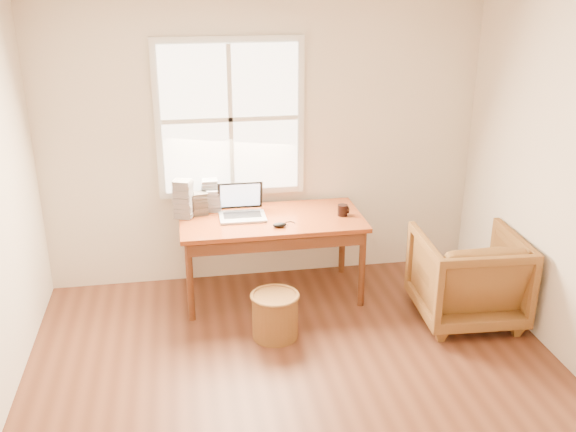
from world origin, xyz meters
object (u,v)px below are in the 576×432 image
cd_stack_a (210,195)px  desk (272,220)px  laptop (242,203)px  coffee_mug (343,210)px  armchair (467,276)px  wicker_stool (275,316)px

cd_stack_a → desk: bearing=-31.2°
laptop → cd_stack_a: bearing=133.0°
coffee_mug → cd_stack_a: cd_stack_a is taller
laptop → cd_stack_a: size_ratio=1.47×
armchair → laptop: size_ratio=2.09×
desk → wicker_stool: size_ratio=4.35×
desk → cd_stack_a: 0.62m
desk → coffee_mug: coffee_mug is taller
armchair → coffee_mug: 1.20m
desk → armchair: (1.55, -0.70, -0.34)m
wicker_stool → coffee_mug: coffee_mug is taller
desk → laptop: bearing=174.0°
cd_stack_a → armchair: bearing=-26.0°
armchair → laptop: bearing=-18.4°
armchair → cd_stack_a: 2.35m
desk → armchair: 1.73m
armchair → wicker_stool: 1.65m
laptop → cd_stack_a: (-0.26, 0.28, -0.01)m
desk → armchair: bearing=-24.2°
desk → laptop: 0.30m
desk → wicker_stool: (-0.08, -0.72, -0.55)m
desk → wicker_stool: desk is taller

